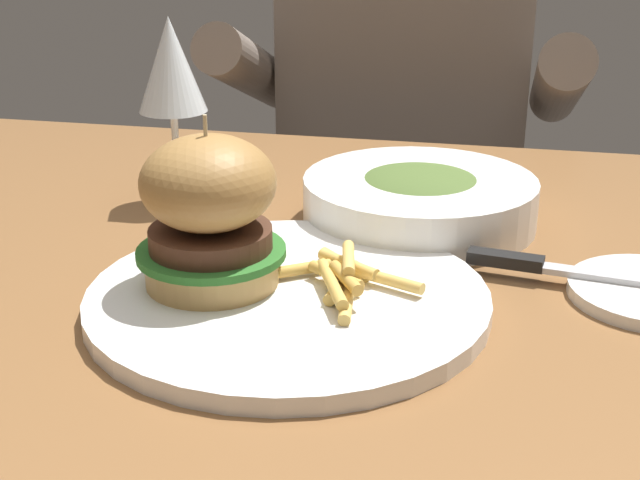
# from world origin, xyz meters

# --- Properties ---
(dining_table) EXTENTS (1.10, 0.83, 0.74)m
(dining_table) POSITION_xyz_m (0.00, 0.00, 0.64)
(dining_table) COLOR brown
(dining_table) RESTS_ON ground
(main_plate) EXTENTS (0.30, 0.30, 0.01)m
(main_plate) POSITION_xyz_m (-0.00, -0.07, 0.75)
(main_plate) COLOR white
(main_plate) RESTS_ON dining_table
(burger_sandwich) EXTENTS (0.11, 0.11, 0.13)m
(burger_sandwich) POSITION_xyz_m (-0.06, -0.07, 0.81)
(burger_sandwich) COLOR tan
(burger_sandwich) RESTS_ON main_plate
(fries_pile) EXTENTS (0.12, 0.12, 0.03)m
(fries_pile) POSITION_xyz_m (0.04, -0.05, 0.76)
(fries_pile) COLOR #EABC5B
(fries_pile) RESTS_ON main_plate
(wine_glass) EXTENTS (0.07, 0.07, 0.18)m
(wine_glass) POSITION_xyz_m (-0.16, 0.14, 0.87)
(wine_glass) COLOR silver
(wine_glass) RESTS_ON dining_table
(table_knife) EXTENTS (0.23, 0.05, 0.01)m
(table_knife) POSITION_xyz_m (0.22, 0.01, 0.75)
(table_knife) COLOR silver
(table_knife) RESTS_ON bread_plate
(soup_bowl) EXTENTS (0.21, 0.21, 0.05)m
(soup_bowl) POSITION_xyz_m (0.07, 0.13, 0.76)
(soup_bowl) COLOR white
(soup_bowl) RESTS_ON dining_table
(diner_person) EXTENTS (0.51, 0.36, 1.18)m
(diner_person) POSITION_xyz_m (-0.01, 0.69, 0.56)
(diner_person) COLOR #282833
(diner_person) RESTS_ON ground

